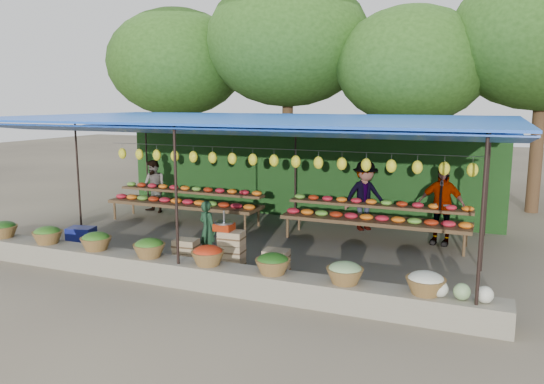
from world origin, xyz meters
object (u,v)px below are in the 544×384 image
at_px(crate_counter, 230,255).
at_px(blue_crate_back, 81,235).
at_px(weighing_scale, 224,226).
at_px(vendor_seated, 207,230).

xyz_separation_m(crate_counter, blue_crate_back, (-4.06, 0.52, -0.14)).
height_order(crate_counter, blue_crate_back, crate_counter).
relative_size(weighing_scale, vendor_seated, 0.32).
relative_size(crate_counter, weighing_scale, 6.24).
bearing_deg(vendor_seated, weighing_scale, 159.48).
height_order(weighing_scale, blue_crate_back, weighing_scale).
height_order(vendor_seated, blue_crate_back, vendor_seated).
bearing_deg(weighing_scale, vendor_seated, 140.35).
bearing_deg(crate_counter, weighing_scale, -180.00).
bearing_deg(weighing_scale, crate_counter, 0.00).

